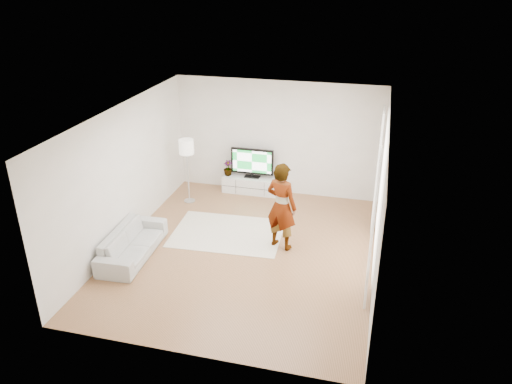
% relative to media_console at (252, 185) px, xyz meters
% --- Properties ---
extents(floor, '(6.00, 6.00, 0.00)m').
position_rel_media_console_xyz_m(floor, '(0.59, -2.76, -0.21)').
color(floor, '#AD754E').
rests_on(floor, ground).
extents(ceiling, '(6.00, 6.00, 0.00)m').
position_rel_media_console_xyz_m(ceiling, '(0.59, -2.76, 2.59)').
color(ceiling, white).
rests_on(ceiling, wall_back).
extents(wall_left, '(0.02, 6.00, 2.80)m').
position_rel_media_console_xyz_m(wall_left, '(-1.91, -2.76, 1.19)').
color(wall_left, white).
rests_on(wall_left, floor).
extents(wall_right, '(0.02, 6.00, 2.80)m').
position_rel_media_console_xyz_m(wall_right, '(3.09, -2.76, 1.19)').
color(wall_right, white).
rests_on(wall_right, floor).
extents(wall_back, '(5.00, 0.02, 2.80)m').
position_rel_media_console_xyz_m(wall_back, '(0.59, 0.24, 1.19)').
color(wall_back, white).
rests_on(wall_back, floor).
extents(wall_front, '(5.00, 0.02, 2.80)m').
position_rel_media_console_xyz_m(wall_front, '(0.59, -5.76, 1.19)').
color(wall_front, white).
rests_on(wall_front, floor).
extents(window, '(0.01, 2.60, 2.50)m').
position_rel_media_console_xyz_m(window, '(3.07, -2.46, 1.24)').
color(window, white).
rests_on(window, wall_right).
extents(curtain_near, '(0.04, 0.70, 2.60)m').
position_rel_media_console_xyz_m(curtain_near, '(2.99, -3.76, 1.14)').
color(curtain_near, white).
rests_on(curtain_near, floor).
extents(curtain_far, '(0.04, 0.70, 2.60)m').
position_rel_media_console_xyz_m(curtain_far, '(2.99, -1.16, 1.14)').
color(curtain_far, white).
rests_on(curtain_far, floor).
extents(media_console, '(1.46, 0.42, 0.41)m').
position_rel_media_console_xyz_m(media_console, '(0.00, 0.00, 0.00)').
color(media_console, white).
rests_on(media_console, floor).
extents(television, '(1.06, 0.21, 0.74)m').
position_rel_media_console_xyz_m(television, '(0.00, 0.03, 0.61)').
color(television, black).
rests_on(television, media_console).
extents(game_console, '(0.08, 0.17, 0.22)m').
position_rel_media_console_xyz_m(game_console, '(0.64, -0.00, 0.32)').
color(game_console, white).
rests_on(game_console, media_console).
extents(potted_plant, '(0.27, 0.27, 0.39)m').
position_rel_media_console_xyz_m(potted_plant, '(-0.62, 0.00, 0.40)').
color(potted_plant, '#3F7238').
rests_on(potted_plant, media_console).
extents(rug, '(2.38, 1.77, 0.01)m').
position_rel_media_console_xyz_m(rug, '(0.02, -2.15, -0.20)').
color(rug, white).
rests_on(rug, floor).
extents(player, '(0.77, 0.64, 1.80)m').
position_rel_media_console_xyz_m(player, '(1.23, -2.41, 0.71)').
color(player, '#334772').
rests_on(player, rug).
extents(sofa, '(0.82, 1.91, 0.55)m').
position_rel_media_console_xyz_m(sofa, '(-1.51, -3.45, 0.07)').
color(sofa, beige).
rests_on(sofa, floor).
extents(floor_lamp, '(0.35, 0.35, 1.56)m').
position_rel_media_console_xyz_m(floor_lamp, '(-1.34, -0.85, 1.11)').
color(floor_lamp, silver).
rests_on(floor_lamp, floor).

